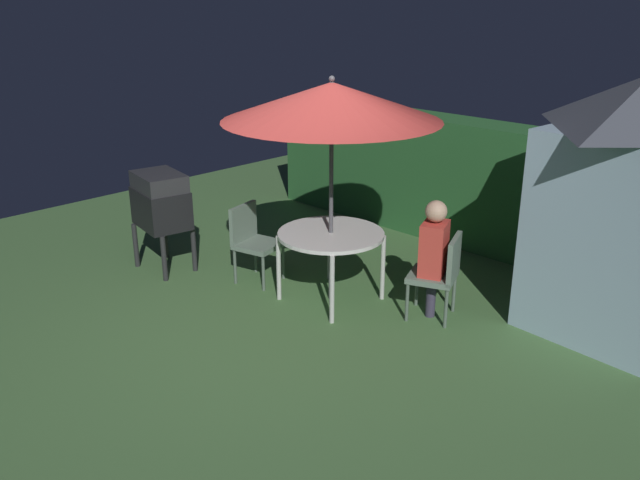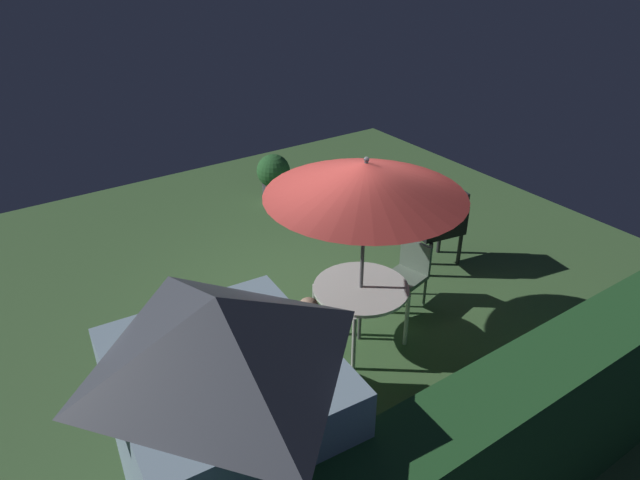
{
  "view_description": "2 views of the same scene",
  "coord_description": "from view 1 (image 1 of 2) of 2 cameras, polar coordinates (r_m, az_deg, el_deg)",
  "views": [
    {
      "loc": [
        4.62,
        -4.0,
        3.2
      ],
      "look_at": [
        0.06,
        0.62,
        0.8
      ],
      "focal_mm": 37.99,
      "sensor_mm": 36.0,
      "label": 1
    },
    {
      "loc": [
        3.53,
        5.29,
        4.56
      ],
      "look_at": [
        -0.01,
        0.13,
        1.07
      ],
      "focal_mm": 32.03,
      "sensor_mm": 36.0,
      "label": 2
    }
  ],
  "objects": [
    {
      "name": "chair_near_shed",
      "position": [
        6.99,
        10.14,
        -2.6
      ],
      "size": [
        0.61,
        0.6,
        0.9
      ],
      "color": "slate",
      "rests_on": "ground"
    },
    {
      "name": "ground_plane",
      "position": [
        6.9,
        -4.02,
        -7.42
      ],
      "size": [
        11.0,
        11.0,
        0.0
      ],
      "primitive_type": "plane",
      "color": "#47703D"
    },
    {
      "name": "person_in_red",
      "position": [
        6.91,
        9.58,
        -0.49
      ],
      "size": [
        0.35,
        0.41,
        1.26
      ],
      "color": "#CC3D33",
      "rests_on": "ground"
    },
    {
      "name": "bbq_grill",
      "position": [
        8.23,
        -13.27,
        3.12
      ],
      "size": [
        0.78,
        0.62,
        1.2
      ],
      "color": "black",
      "rests_on": "ground"
    },
    {
      "name": "patio_table",
      "position": [
        7.23,
        0.92,
        0.13
      ],
      "size": [
        1.14,
        1.14,
        0.78
      ],
      "color": "white",
      "rests_on": "ground"
    },
    {
      "name": "hedge_backdrop",
      "position": [
        9.13,
        12.55,
        4.64
      ],
      "size": [
        6.41,
        0.61,
        1.63
      ],
      "color": "#28602D",
      "rests_on": "ground"
    },
    {
      "name": "garden_shed",
      "position": [
        7.13,
        24.8,
        2.71
      ],
      "size": [
        1.62,
        1.78,
        2.51
      ],
      "color": "#9EBCD1",
      "rests_on": "ground"
    },
    {
      "name": "patio_umbrella",
      "position": [
        6.87,
        0.99,
        11.58
      ],
      "size": [
        2.24,
        2.24,
        2.42
      ],
      "color": "#4C4C51",
      "rests_on": "ground"
    },
    {
      "name": "chair_far_side",
      "position": [
        7.84,
        -5.71,
        0.18
      ],
      "size": [
        0.56,
        0.56,
        0.9
      ],
      "color": "slate",
      "rests_on": "ground"
    }
  ]
}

